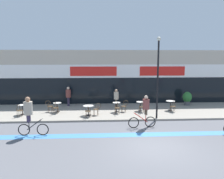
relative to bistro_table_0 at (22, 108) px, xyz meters
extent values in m
plane|color=#5B5B60|center=(8.39, -6.34, -0.64)|extent=(120.00, 120.00, 0.00)
cube|color=gray|center=(8.39, 0.91, -0.58)|extent=(40.00, 5.50, 0.12)
cube|color=#B2A899|center=(8.39, 5.66, 1.88)|extent=(40.00, 4.00, 5.03)
cube|color=black|center=(8.39, 3.69, 0.68)|extent=(38.80, 0.10, 2.40)
cube|color=white|center=(8.39, 3.71, 2.48)|extent=(39.20, 0.14, 1.20)
cube|color=red|center=(5.22, 3.64, 2.48)|extent=(4.21, 0.08, 0.84)
cube|color=red|center=(11.56, 3.64, 2.48)|extent=(4.21, 0.08, 0.84)
cube|color=#3D7AB7|center=(8.39, -4.52, -0.63)|extent=(36.00, 0.70, 0.01)
cylinder|color=black|center=(0.00, 0.00, -0.51)|extent=(0.35, 0.35, 0.02)
cylinder|color=black|center=(0.00, 0.00, -0.16)|extent=(0.07, 0.07, 0.71)
cylinder|color=silver|center=(0.00, 0.00, 0.20)|extent=(0.64, 0.64, 0.02)
cylinder|color=black|center=(2.44, 0.69, -0.51)|extent=(0.35, 0.35, 0.02)
cylinder|color=black|center=(2.44, 0.69, -0.17)|extent=(0.07, 0.07, 0.69)
cylinder|color=silver|center=(2.44, 0.69, 0.18)|extent=(0.63, 0.63, 0.02)
cylinder|color=black|center=(4.92, -0.51, -0.51)|extent=(0.43, 0.43, 0.02)
cylinder|color=black|center=(4.92, -0.51, -0.17)|extent=(0.07, 0.07, 0.69)
cylinder|color=silver|center=(4.92, -0.51, 0.19)|extent=(0.78, 0.78, 0.02)
cylinder|color=black|center=(7.07, 0.40, -0.51)|extent=(0.33, 0.33, 0.02)
cylinder|color=black|center=(7.07, 0.40, -0.16)|extent=(0.07, 0.07, 0.72)
cylinder|color=silver|center=(7.07, 0.40, 0.22)|extent=(0.60, 0.60, 0.02)
cylinder|color=black|center=(9.00, 0.66, -0.51)|extent=(0.35, 0.35, 0.02)
cylinder|color=black|center=(9.00, 0.66, -0.17)|extent=(0.07, 0.07, 0.70)
cylinder|color=silver|center=(9.00, 0.66, 0.20)|extent=(0.64, 0.64, 0.02)
cylinder|color=black|center=(11.44, 0.68, -0.51)|extent=(0.39, 0.39, 0.02)
cylinder|color=black|center=(11.44, 0.68, -0.14)|extent=(0.07, 0.07, 0.75)
cylinder|color=silver|center=(11.44, 0.68, 0.24)|extent=(0.70, 0.70, 0.02)
cylinder|color=#4C3823|center=(0.00, -0.55, -0.08)|extent=(0.43, 0.43, 0.03)
cylinder|color=#4C3823|center=(-0.13, -0.40, -0.31)|extent=(0.03, 0.03, 0.42)
cylinder|color=#4C3823|center=(0.15, -0.42, -0.31)|extent=(0.03, 0.03, 0.42)
cylinder|color=#4C3823|center=(-0.15, -0.68, -0.31)|extent=(0.03, 0.03, 0.42)
cylinder|color=#4C3823|center=(0.13, -0.70, -0.31)|extent=(0.03, 0.03, 0.42)
torus|color=#4C3823|center=(-0.01, -0.72, 0.18)|extent=(0.06, 0.41, 0.41)
cylinder|color=#4C3823|center=(-0.18, -0.71, 0.04)|extent=(0.03, 0.03, 0.23)
cylinder|color=#4C3823|center=(0.16, -0.73, 0.04)|extent=(0.03, 0.03, 0.23)
cylinder|color=#4C3823|center=(2.44, 0.14, -0.08)|extent=(0.43, 0.43, 0.03)
cylinder|color=#4C3823|center=(2.31, 0.29, -0.31)|extent=(0.03, 0.03, 0.42)
cylinder|color=#4C3823|center=(2.59, 0.27, -0.31)|extent=(0.03, 0.03, 0.42)
cylinder|color=#4C3823|center=(2.29, 0.01, -0.31)|extent=(0.03, 0.03, 0.42)
cylinder|color=#4C3823|center=(2.57, -0.01, -0.31)|extent=(0.03, 0.03, 0.42)
torus|color=#4C3823|center=(2.43, -0.03, 0.18)|extent=(0.06, 0.41, 0.41)
cylinder|color=#4C3823|center=(2.26, -0.02, 0.04)|extent=(0.03, 0.03, 0.23)
cylinder|color=#4C3823|center=(2.60, -0.05, 0.04)|extent=(0.03, 0.03, 0.23)
cylinder|color=#4C3823|center=(1.89, 0.69, -0.08)|extent=(0.41, 0.41, 0.03)
cylinder|color=#4C3823|center=(2.03, 0.82, -0.31)|extent=(0.03, 0.03, 0.42)
cylinder|color=#4C3823|center=(2.03, 0.54, -0.31)|extent=(0.03, 0.03, 0.42)
cylinder|color=#4C3823|center=(1.75, 0.83, -0.31)|extent=(0.03, 0.03, 0.42)
cylinder|color=#4C3823|center=(1.75, 0.55, -0.31)|extent=(0.03, 0.03, 0.42)
torus|color=#4C3823|center=(1.72, 0.69, 0.18)|extent=(0.41, 0.04, 0.41)
cylinder|color=#4C3823|center=(1.72, 0.86, 0.04)|extent=(0.03, 0.03, 0.23)
cylinder|color=#4C3823|center=(1.72, 0.52, 0.04)|extent=(0.03, 0.03, 0.23)
cylinder|color=#4C3823|center=(4.92, -1.06, -0.08)|extent=(0.43, 0.43, 0.03)
cylinder|color=#4C3823|center=(4.77, -0.93, -0.31)|extent=(0.03, 0.03, 0.42)
cylinder|color=#4C3823|center=(5.05, -0.91, -0.31)|extent=(0.03, 0.03, 0.42)
cylinder|color=#4C3823|center=(4.79, -1.21, -0.31)|extent=(0.03, 0.03, 0.42)
cylinder|color=#4C3823|center=(5.07, -1.19, -0.31)|extent=(0.03, 0.03, 0.42)
torus|color=#4C3823|center=(4.93, -1.23, 0.18)|extent=(0.06, 0.41, 0.41)
cylinder|color=#4C3823|center=(4.76, -1.24, 0.04)|extent=(0.03, 0.03, 0.23)
cylinder|color=#4C3823|center=(5.10, -1.21, 0.04)|extent=(0.03, 0.03, 0.23)
cylinder|color=#4C3823|center=(5.47, -0.51, -0.08)|extent=(0.44, 0.44, 0.03)
cylinder|color=#4C3823|center=(5.34, -0.66, -0.31)|extent=(0.03, 0.03, 0.42)
cylinder|color=#4C3823|center=(5.31, -0.38, -0.31)|extent=(0.03, 0.03, 0.42)
cylinder|color=#4C3823|center=(5.62, -0.63, -0.31)|extent=(0.03, 0.03, 0.42)
cylinder|color=#4C3823|center=(5.59, -0.36, -0.31)|extent=(0.03, 0.03, 0.42)
torus|color=#4C3823|center=(5.64, -0.49, 0.18)|extent=(0.41, 0.07, 0.41)
cylinder|color=#4C3823|center=(5.66, -0.66, 0.04)|extent=(0.03, 0.03, 0.23)
cylinder|color=#4C3823|center=(5.62, -0.32, 0.04)|extent=(0.03, 0.03, 0.23)
cylinder|color=#4C3823|center=(7.07, -0.15, -0.08)|extent=(0.44, 0.44, 0.03)
cylinder|color=#4C3823|center=(6.92, -0.03, -0.31)|extent=(0.03, 0.03, 0.42)
cylinder|color=#4C3823|center=(7.20, 0.00, -0.31)|extent=(0.03, 0.03, 0.42)
cylinder|color=#4C3823|center=(6.95, -0.30, -0.31)|extent=(0.03, 0.03, 0.42)
cylinder|color=#4C3823|center=(7.23, -0.28, -0.31)|extent=(0.03, 0.03, 0.42)
torus|color=#4C3823|center=(7.09, -0.32, 0.18)|extent=(0.07, 0.41, 0.41)
cylinder|color=#4C3823|center=(6.92, -0.34, 0.04)|extent=(0.03, 0.03, 0.23)
cylinder|color=#4C3823|center=(7.26, -0.30, 0.04)|extent=(0.03, 0.03, 0.23)
cylinder|color=#4C3823|center=(7.62, 0.40, -0.08)|extent=(0.44, 0.44, 0.03)
cylinder|color=#4C3823|center=(7.50, 0.24, -0.31)|extent=(0.03, 0.03, 0.42)
cylinder|color=#4C3823|center=(7.47, 0.52, -0.31)|extent=(0.03, 0.03, 0.42)
cylinder|color=#4C3823|center=(7.78, 0.28, -0.31)|extent=(0.03, 0.03, 0.42)
cylinder|color=#4C3823|center=(7.75, 0.55, -0.31)|extent=(0.03, 0.03, 0.42)
torus|color=#4C3823|center=(7.79, 0.42, 0.18)|extent=(0.41, 0.07, 0.41)
cylinder|color=#4C3823|center=(7.81, 0.25, 0.04)|extent=(0.03, 0.03, 0.23)
cylinder|color=#4C3823|center=(7.77, 0.59, 0.04)|extent=(0.03, 0.03, 0.23)
cylinder|color=#4C3823|center=(9.00, 0.11, -0.08)|extent=(0.43, 0.43, 0.03)
cylinder|color=#4C3823|center=(8.87, 0.26, -0.31)|extent=(0.03, 0.03, 0.42)
cylinder|color=#4C3823|center=(9.15, 0.24, -0.31)|extent=(0.03, 0.03, 0.42)
cylinder|color=#4C3823|center=(8.85, -0.02, -0.31)|extent=(0.03, 0.03, 0.42)
cylinder|color=#4C3823|center=(9.12, -0.04, -0.31)|extent=(0.03, 0.03, 0.42)
torus|color=#4C3823|center=(8.98, -0.06, 0.18)|extent=(0.06, 0.41, 0.41)
cylinder|color=#4C3823|center=(8.81, -0.04, 0.04)|extent=(0.03, 0.03, 0.23)
cylinder|color=#4C3823|center=(9.15, -0.07, 0.04)|extent=(0.03, 0.03, 0.23)
cylinder|color=#4C3823|center=(11.44, 0.13, -0.08)|extent=(0.40, 0.40, 0.03)
cylinder|color=#4C3823|center=(11.30, 0.27, -0.31)|extent=(0.03, 0.03, 0.42)
cylinder|color=#4C3823|center=(11.58, 0.27, -0.31)|extent=(0.03, 0.03, 0.42)
cylinder|color=#4C3823|center=(11.30, -0.01, -0.31)|extent=(0.03, 0.03, 0.42)
cylinder|color=#4C3823|center=(11.58, -0.01, -0.31)|extent=(0.03, 0.03, 0.42)
torus|color=#4C3823|center=(11.44, -0.04, 0.18)|extent=(0.03, 0.41, 0.41)
cylinder|color=#4C3823|center=(11.27, -0.04, 0.04)|extent=(0.03, 0.03, 0.23)
cylinder|color=#4C3823|center=(11.61, -0.04, 0.04)|extent=(0.03, 0.03, 0.23)
cylinder|color=#4C4C51|center=(13.57, 2.53, -0.32)|extent=(0.50, 0.50, 0.39)
ellipsoid|color=#28662D|center=(13.57, 2.53, 0.21)|extent=(0.80, 0.80, 0.95)
cylinder|color=black|center=(9.73, -1.57, 2.17)|extent=(0.12, 0.12, 5.37)
sphere|color=beige|center=(9.73, -1.57, 4.93)|extent=(0.26, 0.26, 0.26)
torus|color=black|center=(2.56, -4.30, -0.31)|extent=(0.67, 0.06, 0.67)
torus|color=black|center=(1.53, -4.29, -0.31)|extent=(0.67, 0.06, 0.67)
cylinder|color=black|center=(2.10, -4.29, -0.02)|extent=(0.80, 0.05, 0.60)
cylinder|color=black|center=(1.82, -4.29, -0.07)|extent=(0.04, 0.04, 0.47)
cylinder|color=black|center=(2.51, -4.30, 0.26)|extent=(0.03, 0.48, 0.03)
cylinder|color=#382D47|center=(1.82, -4.20, 0.36)|extent=(0.16, 0.16, 0.40)
cylinder|color=#382D47|center=(1.82, -4.38, 0.36)|extent=(0.16, 0.16, 0.40)
cylinder|color=#B2A38E|center=(1.82, -4.29, 0.92)|extent=(0.48, 0.48, 0.72)
sphere|color=#9E7051|center=(1.82, -4.29, 1.42)|extent=(0.27, 0.27, 0.27)
torus|color=black|center=(7.83, -3.33, -0.29)|extent=(0.69, 0.12, 0.69)
torus|color=black|center=(8.89, -3.23, -0.29)|extent=(0.69, 0.12, 0.69)
cylinder|color=red|center=(8.31, -3.29, 0.00)|extent=(0.83, 0.12, 0.62)
cylinder|color=red|center=(8.60, -3.26, -0.05)|extent=(0.04, 0.04, 0.48)
cylinder|color=red|center=(7.88, -3.33, 0.29)|extent=(0.07, 0.48, 0.03)
cylinder|color=#4C3D2D|center=(8.60, -3.34, 0.36)|extent=(0.15, 0.15, 0.34)
cylinder|color=#4C3D2D|center=(8.59, -3.18, 0.36)|extent=(0.15, 0.15, 0.34)
cylinder|color=brown|center=(8.60, -3.26, 0.85)|extent=(0.44, 0.44, 0.63)
sphere|color=beige|center=(8.60, -3.26, 1.28)|extent=(0.23, 0.23, 0.23)
cylinder|color=#4C3D2D|center=(7.16, 1.99, -0.16)|extent=(0.14, 0.14, 0.72)
cylinder|color=#4C3D2D|center=(7.15, 1.83, -0.16)|extent=(0.14, 0.14, 0.72)
cylinder|color=#B2A38E|center=(7.15, 1.91, 0.52)|extent=(0.42, 0.42, 0.63)
sphere|color=tan|center=(7.15, 1.91, 0.95)|extent=(0.24, 0.24, 0.24)
cylinder|color=#382D47|center=(2.99, 2.76, -0.13)|extent=(0.17, 0.17, 0.77)
cylinder|color=#382D47|center=(3.02, 2.93, -0.13)|extent=(0.17, 0.17, 0.77)
cylinder|color=brown|center=(3.00, 2.84, 0.58)|extent=(0.50, 0.50, 0.67)
sphere|color=beige|center=(3.00, 2.84, 1.04)|extent=(0.25, 0.25, 0.25)
camera|label=1|loc=(5.74, -16.24, 3.61)|focal=35.00mm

